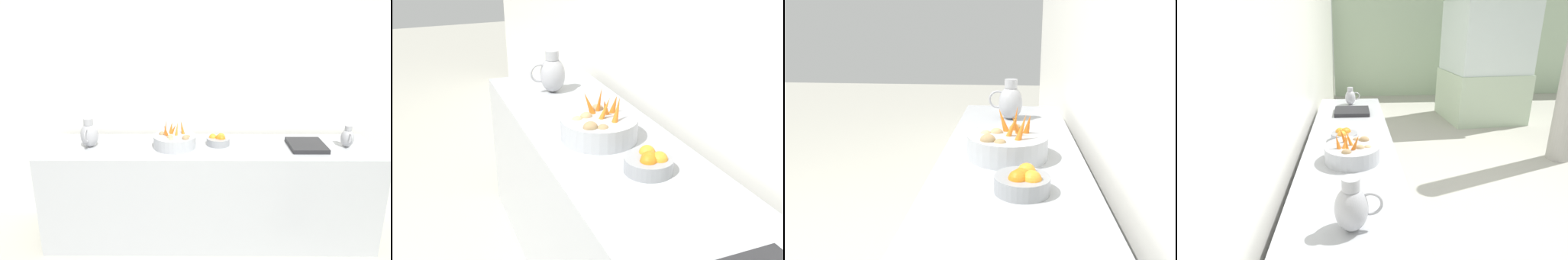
% 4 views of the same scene
% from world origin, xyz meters
% --- Properties ---
extents(vegetable_colander, '(0.36, 0.36, 0.23)m').
position_xyz_m(vegetable_colander, '(-1.50, -0.47, 0.94)').
color(vegetable_colander, '#ADAFB5').
rests_on(vegetable_colander, prep_counter).
extents(orange_bowl, '(0.20, 0.20, 0.10)m').
position_xyz_m(orange_bowl, '(-1.56, -0.09, 0.92)').
color(orange_bowl, gray).
rests_on(orange_bowl, prep_counter).
extents(metal_pitcher_tall, '(0.21, 0.15, 0.25)m').
position_xyz_m(metal_pitcher_tall, '(-1.50, -1.20, 1.00)').
color(metal_pitcher_tall, '#A3A3A8').
rests_on(metal_pitcher_tall, prep_counter).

